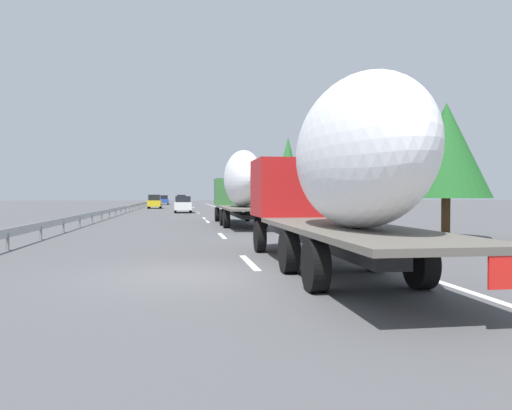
% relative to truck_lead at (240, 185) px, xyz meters
% --- Properties ---
extents(ground_plane, '(260.00, 260.00, 0.00)m').
position_rel_truck_lead_xyz_m(ground_plane, '(20.95, 3.60, -2.57)').
color(ground_plane, '#4C4C4F').
extents(lane_stripe_0, '(3.20, 0.20, 0.01)m').
position_rel_truck_lead_xyz_m(lane_stripe_0, '(-17.05, 1.80, -2.56)').
color(lane_stripe_0, white).
rests_on(lane_stripe_0, ground_plane).
extents(lane_stripe_1, '(3.20, 0.20, 0.01)m').
position_rel_truck_lead_xyz_m(lane_stripe_1, '(-7.77, 1.80, -2.56)').
color(lane_stripe_1, white).
rests_on(lane_stripe_1, ground_plane).
extents(lane_stripe_2, '(3.20, 0.20, 0.01)m').
position_rel_truck_lead_xyz_m(lane_stripe_2, '(4.74, 1.80, -2.56)').
color(lane_stripe_2, white).
rests_on(lane_stripe_2, ground_plane).
extents(lane_stripe_3, '(3.20, 0.20, 0.01)m').
position_rel_truck_lead_xyz_m(lane_stripe_3, '(9.94, 1.80, -2.56)').
color(lane_stripe_3, white).
rests_on(lane_stripe_3, ground_plane).
extents(lane_stripe_4, '(3.20, 0.20, 0.01)m').
position_rel_truck_lead_xyz_m(lane_stripe_4, '(22.40, 1.80, -2.56)').
color(lane_stripe_4, white).
rests_on(lane_stripe_4, ground_plane).
extents(lane_stripe_5, '(3.20, 0.20, 0.01)m').
position_rel_truck_lead_xyz_m(lane_stripe_5, '(24.10, 1.80, -2.56)').
color(lane_stripe_5, white).
rests_on(lane_stripe_5, ground_plane).
extents(lane_stripe_6, '(3.20, 0.20, 0.01)m').
position_rel_truck_lead_xyz_m(lane_stripe_6, '(44.96, 1.80, -2.56)').
color(lane_stripe_6, white).
rests_on(lane_stripe_6, ground_plane).
extents(edge_line_right, '(110.00, 0.20, 0.01)m').
position_rel_truck_lead_xyz_m(edge_line_right, '(25.95, -1.90, -2.56)').
color(edge_line_right, white).
rests_on(edge_line_right, ground_plane).
extents(truck_lead, '(13.71, 2.55, 4.60)m').
position_rel_truck_lead_xyz_m(truck_lead, '(0.00, 0.00, 0.00)').
color(truck_lead, '#387038').
rests_on(truck_lead, ground_plane).
extents(truck_trailing, '(12.58, 2.55, 4.43)m').
position_rel_truck_lead_xyz_m(truck_trailing, '(-19.36, -0.00, -0.09)').
color(truck_trailing, '#B21919').
rests_on(truck_trailing, ground_plane).
extents(car_blue_sedan, '(4.42, 1.82, 1.88)m').
position_rel_truck_lead_xyz_m(car_blue_sedan, '(70.40, 7.05, -1.62)').
color(car_blue_sedan, '#28479E').
rests_on(car_blue_sedan, ground_plane).
extents(car_white_van, '(4.45, 1.83, 1.79)m').
position_rel_truck_lead_xyz_m(car_white_van, '(23.19, 3.46, -1.65)').
color(car_white_van, white).
rests_on(car_white_van, ground_plane).
extents(car_yellow_coupe, '(4.67, 1.84, 1.97)m').
position_rel_truck_lead_xyz_m(car_yellow_coupe, '(41.15, 7.38, -1.58)').
color(car_yellow_coupe, gold).
rests_on(car_yellow_coupe, ground_plane).
extents(car_red_compact, '(4.25, 1.80, 1.97)m').
position_rel_truck_lead_xyz_m(car_red_compact, '(60.98, 3.58, -1.59)').
color(car_red_compact, red).
rests_on(car_red_compact, ground_plane).
extents(road_sign, '(0.10, 0.90, 3.38)m').
position_rel_truck_lead_xyz_m(road_sign, '(16.15, -3.10, -0.24)').
color(road_sign, gray).
rests_on(road_sign, ground_plane).
extents(tree_0, '(2.89, 2.89, 5.67)m').
position_rel_truck_lead_xyz_m(tree_0, '(30.19, -6.86, 1.18)').
color(tree_0, '#472D19').
rests_on(tree_0, ground_plane).
extents(tree_1, '(3.36, 3.36, 7.23)m').
position_rel_truck_lead_xyz_m(tree_1, '(51.77, -9.89, 1.66)').
color(tree_1, '#472D19').
rests_on(tree_1, ground_plane).
extents(tree_2, '(3.02, 3.02, 5.23)m').
position_rel_truck_lead_xyz_m(tree_2, '(63.39, -7.56, 0.70)').
color(tree_2, '#472D19').
rests_on(tree_2, ground_plane).
extents(tree_3, '(2.67, 2.67, 7.33)m').
position_rel_truck_lead_xyz_m(tree_3, '(14.53, -6.25, 2.06)').
color(tree_3, '#472D19').
rests_on(tree_3, ground_plane).
extents(tree_4, '(3.83, 3.83, 5.98)m').
position_rel_truck_lead_xyz_m(tree_4, '(-10.56, -7.86, 1.30)').
color(tree_4, '#472D19').
rests_on(tree_4, ground_plane).
extents(guardrail_median, '(94.00, 0.10, 0.76)m').
position_rel_truck_lead_xyz_m(guardrail_median, '(23.95, 9.60, -1.99)').
color(guardrail_median, '#9EA0A5').
rests_on(guardrail_median, ground_plane).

